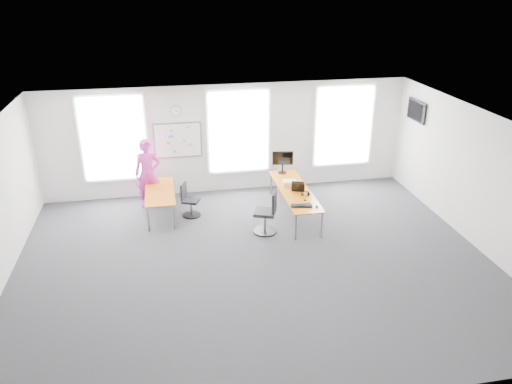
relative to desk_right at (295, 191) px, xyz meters
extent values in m
plane|color=#26262B|center=(-1.42, -2.12, -0.63)|extent=(10.00, 10.00, 0.00)
plane|color=white|center=(-1.42, -2.12, 2.37)|extent=(10.00, 10.00, 0.00)
plane|color=silver|center=(-1.42, 1.88, 0.87)|extent=(10.00, 0.00, 10.00)
plane|color=silver|center=(-1.42, -6.12, 0.87)|extent=(10.00, 0.00, 10.00)
plane|color=silver|center=(3.58, -2.12, 0.87)|extent=(0.00, 10.00, 10.00)
cube|color=white|center=(-4.42, 1.85, 1.07)|extent=(1.60, 0.06, 2.20)
cube|color=white|center=(-1.12, 1.85, 1.07)|extent=(1.60, 0.06, 2.20)
cube|color=white|center=(1.88, 1.85, 1.07)|extent=(1.60, 0.06, 2.20)
cube|color=#C65D16|center=(0.00, 0.00, 0.03)|extent=(0.74, 2.76, 0.03)
cylinder|color=gray|center=(-0.31, -1.32, -0.31)|extent=(0.05, 0.05, 0.64)
cylinder|color=gray|center=(0.31, -1.32, -0.31)|extent=(0.05, 0.05, 0.64)
cylinder|color=gray|center=(-0.31, 1.32, -0.31)|extent=(0.05, 0.05, 0.64)
cylinder|color=gray|center=(0.31, 1.32, -0.31)|extent=(0.05, 0.05, 0.64)
cube|color=#C65D16|center=(-3.33, 0.57, 0.02)|extent=(0.72, 1.81, 0.03)
cylinder|color=gray|center=(-3.63, -0.27, -0.31)|extent=(0.05, 0.05, 0.63)
cylinder|color=gray|center=(-3.03, -0.27, -0.31)|extent=(0.05, 0.05, 0.63)
cylinder|color=gray|center=(-3.63, 1.42, -0.31)|extent=(0.05, 0.05, 0.63)
cylinder|color=gray|center=(-3.03, 1.42, -0.31)|extent=(0.05, 0.05, 0.63)
cylinder|color=black|center=(-0.93, -0.81, -0.61)|extent=(0.56, 0.56, 0.03)
cylinder|color=gray|center=(-0.93, -0.81, -0.37)|extent=(0.06, 0.06, 0.45)
cube|color=black|center=(-0.93, -0.81, -0.12)|extent=(0.62, 0.62, 0.08)
cube|color=black|center=(-0.72, -0.88, 0.18)|extent=(0.21, 0.44, 0.49)
cylinder|color=black|center=(-2.58, 0.40, -0.61)|extent=(0.46, 0.46, 0.03)
cylinder|color=gray|center=(-2.58, 0.40, -0.41)|extent=(0.05, 0.05, 0.37)
cube|color=black|center=(-2.58, 0.40, -0.21)|extent=(0.51, 0.51, 0.06)
cube|color=black|center=(-2.74, 0.46, 0.04)|extent=(0.18, 0.36, 0.40)
imported|color=#CA30A5|center=(-3.60, 1.19, 0.29)|extent=(0.69, 0.48, 1.83)
cube|color=white|center=(-2.77, 1.85, 0.92)|extent=(1.20, 0.03, 0.90)
cylinder|color=gray|center=(-2.77, 1.85, 1.72)|extent=(0.30, 0.04, 0.30)
cube|color=black|center=(3.53, 0.88, 1.67)|extent=(0.06, 0.90, 0.55)
cube|color=black|center=(-0.09, -0.97, 0.06)|extent=(0.53, 0.30, 0.02)
ellipsoid|color=black|center=(0.24, -1.10, 0.07)|extent=(0.08, 0.12, 0.04)
cylinder|color=black|center=(0.08, -0.67, 0.05)|extent=(0.09, 0.09, 0.01)
cylinder|color=black|center=(0.09, -0.39, 0.09)|extent=(0.04, 0.10, 0.10)
cylinder|color=black|center=(0.24, -0.39, 0.09)|extent=(0.04, 0.10, 0.10)
cylinder|color=gold|center=(0.09, -0.39, 0.09)|extent=(0.01, 0.10, 0.10)
cube|color=black|center=(0.17, -0.39, 0.14)|extent=(0.17, 0.02, 0.02)
cube|color=black|center=(0.05, -0.08, 0.17)|extent=(0.31, 0.17, 0.25)
cube|color=orange|center=(0.05, -0.16, 0.16)|extent=(0.30, 0.17, 0.23)
cube|color=black|center=(0.05, -0.17, 0.17)|extent=(0.32, 0.18, 0.24)
cube|color=beige|center=(-0.04, 0.32, 0.10)|extent=(0.38, 0.30, 0.12)
cylinder|color=black|center=(-0.03, 1.18, 0.05)|extent=(0.23, 0.23, 0.02)
cylinder|color=black|center=(-0.03, 1.18, 0.17)|extent=(0.05, 0.05, 0.23)
cube|color=black|center=(-0.03, 1.16, 0.48)|extent=(0.56, 0.11, 0.37)
cube|color=black|center=(-0.03, 1.14, 0.48)|extent=(0.51, 0.08, 0.33)
camera|label=1|loc=(-3.11, -11.08, 5.00)|focal=35.00mm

